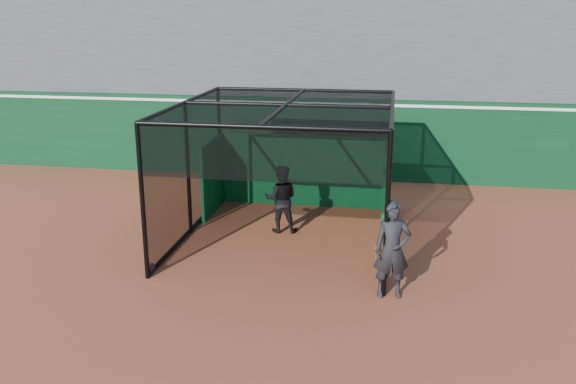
# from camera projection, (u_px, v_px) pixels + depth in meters

# --- Properties ---
(ground) EXTENTS (120.00, 120.00, 0.00)m
(ground) POSITION_uv_depth(u_px,v_px,m) (224.00, 291.00, 11.39)
(ground) COLOR brown
(ground) RESTS_ON ground
(outfield_wall) EXTENTS (50.00, 0.50, 2.50)m
(outfield_wall) POSITION_uv_depth(u_px,v_px,m) (296.00, 136.00, 19.05)
(outfield_wall) COLOR #093418
(outfield_wall) RESTS_ON ground
(grandstand) EXTENTS (50.00, 7.85, 8.95)m
(grandstand) POSITION_uv_depth(u_px,v_px,m) (313.00, 28.00, 21.71)
(grandstand) COLOR #4C4C4F
(grandstand) RESTS_ON ground
(batting_cage) EXTENTS (4.67, 5.39, 3.08)m
(batting_cage) POSITION_uv_depth(u_px,v_px,m) (286.00, 173.00, 13.68)
(batting_cage) COLOR black
(batting_cage) RESTS_ON ground
(batter) EXTENTS (0.85, 0.70, 1.61)m
(batter) POSITION_uv_depth(u_px,v_px,m) (281.00, 199.00, 14.29)
(batter) COLOR black
(batter) RESTS_ON ground
(on_deck_player) EXTENTS (0.73, 0.55, 1.82)m
(on_deck_player) POSITION_uv_depth(u_px,v_px,m) (392.00, 250.00, 10.96)
(on_deck_player) COLOR black
(on_deck_player) RESTS_ON ground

